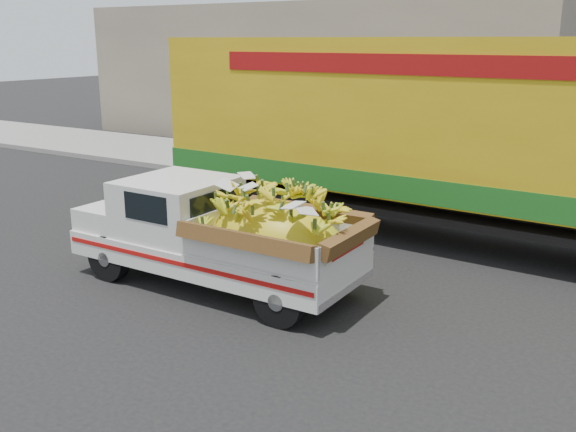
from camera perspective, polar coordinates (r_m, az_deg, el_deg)
The scene contains 6 objects.
ground at distance 9.58m, azimuth 2.76°, elevation -7.71°, with size 100.00×100.00×0.00m, color black.
curb at distance 15.22m, azimuth 14.64°, elevation 0.92°, with size 60.00×0.25×0.15m, color gray.
sidewalk at distance 17.19m, azimuth 16.76°, elevation 2.38°, with size 60.00×4.00×0.14m, color gray.
building_left at distance 25.33m, azimuth 2.94°, elevation 12.57°, with size 18.00×6.00×5.00m, color gray.
pickup_truck at distance 9.79m, azimuth -4.93°, elevation -1.76°, with size 4.67×1.73×1.63m.
semi_trailer at distance 12.37m, azimuth 14.32°, elevation 7.35°, with size 12.03×3.02×3.80m.
Camera 1 is at (4.25, -7.71, 3.76)m, focal length 40.00 mm.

